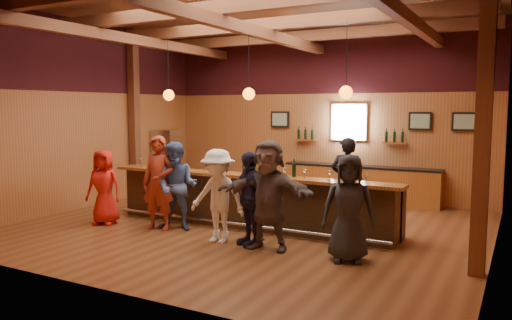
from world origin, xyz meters
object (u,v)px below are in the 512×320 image
at_px(customer_brown, 268,195).
at_px(customer_dark, 349,208).
at_px(ice_bucket, 257,168).
at_px(customer_navy, 249,199).
at_px(bar_counter, 253,201).
at_px(back_bar_cabinet, 360,184).
at_px(customer_denim, 177,186).
at_px(customer_redvest, 158,183).
at_px(stainless_fridge, 168,161).
at_px(customer_orange, 104,187).
at_px(customer_white, 218,196).
at_px(bartender, 347,181).
at_px(bottle_a, 275,169).

xyz_separation_m(customer_brown, customer_dark, (1.42, 0.00, -0.10)).
bearing_deg(customer_brown, ice_bucket, 122.31).
distance_m(customer_navy, customer_brown, 0.44).
distance_m(bar_counter, back_bar_cabinet, 3.76).
relative_size(customer_denim, customer_navy, 1.05).
xyz_separation_m(customer_redvest, customer_brown, (2.57, -0.23, 0.01)).
bearing_deg(customer_navy, stainless_fridge, 171.01).
distance_m(stainless_fridge, customer_orange, 4.01).
distance_m(customer_white, customer_brown, 1.01).
distance_m(customer_denim, bartender, 3.47).
height_order(bar_counter, back_bar_cabinet, bar_counter).
bearing_deg(customer_navy, bottle_a, 121.20).
relative_size(customer_denim, bartender, 0.96).
xyz_separation_m(customer_navy, ice_bucket, (-0.42, 1.08, 0.40)).
distance_m(customer_redvest, bartender, 3.84).
distance_m(customer_redvest, customer_dark, 4.00).
xyz_separation_m(customer_redvest, bottle_a, (2.12, 0.94, 0.30)).
distance_m(customer_denim, customer_dark, 3.65).
xyz_separation_m(customer_navy, customer_brown, (0.41, -0.08, 0.11)).
bearing_deg(customer_brown, bottle_a, 107.47).
height_order(stainless_fridge, customer_redvest, customer_redvest).
xyz_separation_m(customer_denim, customer_navy, (1.80, -0.29, -0.04)).
bearing_deg(bottle_a, customer_white, -114.75).
height_order(customer_white, bottle_a, customer_white).
xyz_separation_m(customer_brown, ice_bucket, (-0.83, 1.15, 0.28)).
bearing_deg(back_bar_cabinet, customer_navy, -96.38).
height_order(customer_brown, bartender, customer_brown).
bearing_deg(customer_brown, back_bar_cabinet, 84.91).
distance_m(stainless_fridge, bartender, 5.97).
bearing_deg(stainless_fridge, bottle_a, -29.51).
bearing_deg(back_bar_cabinet, customer_denim, -117.05).
bearing_deg(customer_navy, customer_denim, -159.83).
distance_m(customer_dark, bartender, 2.51).
relative_size(bar_counter, customer_navy, 3.77).
bearing_deg(customer_dark, bar_counter, 131.99).
relative_size(bartender, ice_bucket, 7.58).
distance_m(back_bar_cabinet, customer_redvest, 5.47).
bearing_deg(ice_bucket, customer_navy, -68.74).
bearing_deg(stainless_fridge, customer_denim, -49.61).
bearing_deg(stainless_fridge, ice_bucket, -31.79).
distance_m(customer_white, ice_bucket, 1.25).
bearing_deg(customer_orange, bar_counter, 8.87).
xyz_separation_m(bartender, ice_bucket, (-1.45, -1.23, 0.32)).
height_order(customer_orange, customer_brown, customer_brown).
xyz_separation_m(customer_denim, customer_brown, (2.21, -0.37, 0.07)).
relative_size(customer_navy, customer_brown, 0.88).
bearing_deg(customer_white, back_bar_cabinet, 77.10).
relative_size(bar_counter, customer_orange, 4.03).
bearing_deg(customer_brown, stainless_fridge, 139.82).
bearing_deg(customer_dark, customer_navy, 159.01).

